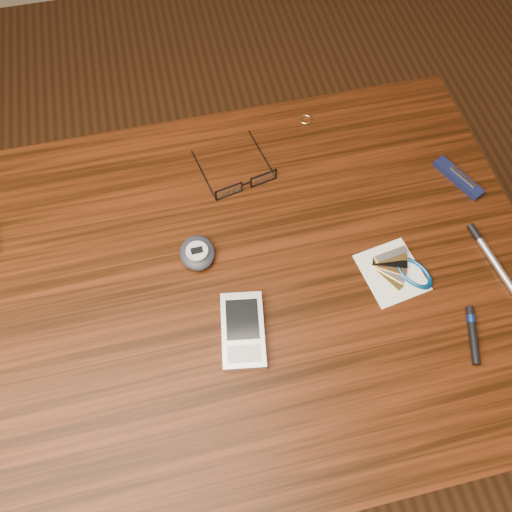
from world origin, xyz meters
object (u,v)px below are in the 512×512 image
at_px(desk, 230,307).
at_px(eyeglasses, 245,182).
at_px(notepad_keys, 402,271).
at_px(silver_pen, 489,254).
at_px(pda_phone, 243,330).
at_px(pocket_knife, 458,178).
at_px(pedometer, 197,253).

relative_size(desk, eyeglasses, 7.21).
bearing_deg(desk, eyeglasses, 69.04).
distance_m(notepad_keys, silver_pen, 0.15).
relative_size(pda_phone, silver_pen, 0.92).
bearing_deg(pocket_knife, desk, -166.62).
height_order(pda_phone, silver_pen, pda_phone).
relative_size(desk, notepad_keys, 8.30).
relative_size(desk, silver_pen, 7.39).
distance_m(desk, notepad_keys, 0.30).
distance_m(pda_phone, notepad_keys, 0.27).
xyz_separation_m(eyeglasses, notepad_keys, (0.21, -0.22, -0.01)).
distance_m(eyeglasses, pedometer, 0.16).
bearing_deg(desk, silver_pen, -6.42).
xyz_separation_m(desk, pedometer, (-0.04, 0.06, 0.11)).
relative_size(eyeglasses, pedometer, 2.10).
relative_size(pedometer, pocket_knife, 0.67).
distance_m(desk, pedometer, 0.13).
relative_size(notepad_keys, silver_pen, 0.89).
bearing_deg(notepad_keys, pocket_knife, 42.83).
bearing_deg(pedometer, pda_phone, -72.99).
bearing_deg(silver_pen, pda_phone, -174.71).
distance_m(pedometer, silver_pen, 0.47).
distance_m(desk, pda_phone, 0.14).
xyz_separation_m(desk, notepad_keys, (0.27, -0.04, 0.11)).
xyz_separation_m(desk, pocket_knife, (0.43, 0.10, 0.11)).
height_order(eyeglasses, pocket_knife, eyeglasses).
distance_m(pocket_knife, silver_pen, 0.15).
bearing_deg(pedometer, desk, -57.29).
xyz_separation_m(pedometer, silver_pen, (0.45, -0.10, -0.01)).
bearing_deg(silver_pen, eyeglasses, 147.91).
xyz_separation_m(eyeglasses, pedometer, (-0.10, -0.12, 0.00)).
distance_m(pda_phone, pocket_knife, 0.46).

